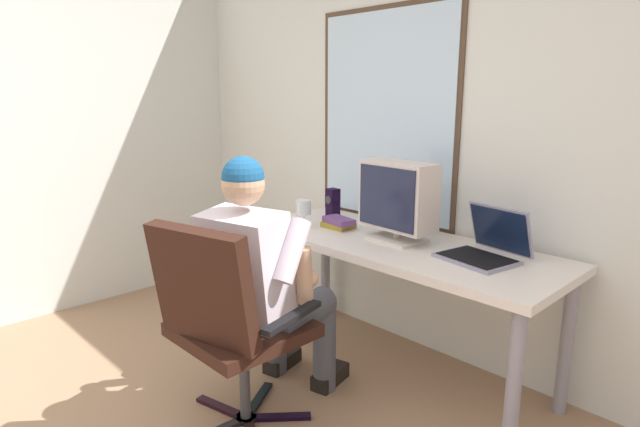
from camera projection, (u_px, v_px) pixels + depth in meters
name	position (u px, v px, depth m)	size (l,w,h in m)	color
wall_rear	(454.00, 115.00, 2.84)	(4.64, 0.08, 2.81)	silver
desk	(396.00, 257.00, 2.77)	(1.77, 0.69, 0.75)	gray
office_chair	(225.00, 316.00, 2.25)	(0.69, 0.63, 1.00)	black
person_seated	(264.00, 279.00, 2.44)	(0.61, 0.80, 1.26)	#464954
crt_monitor	(398.00, 197.00, 2.72)	(0.42, 0.24, 0.42)	beige
laptop	(487.00, 245.00, 2.46)	(0.39, 0.39, 0.25)	gray
wine_glass	(304.00, 209.00, 3.00)	(0.09, 0.09, 0.17)	silver
desk_speaker	(333.00, 204.00, 3.25)	(0.08, 0.08, 0.19)	black
book_stack	(339.00, 223.00, 3.02)	(0.21, 0.15, 0.06)	olive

